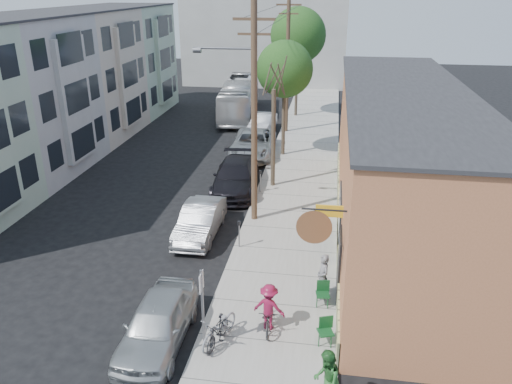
# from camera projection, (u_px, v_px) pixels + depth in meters

# --- Properties ---
(ground) EXTENTS (120.00, 120.00, 0.00)m
(ground) POSITION_uv_depth(u_px,v_px,m) (176.00, 269.00, 20.27)
(ground) COLOR black
(sidewalk) EXTENTS (4.50, 58.00, 0.15)m
(sidewalk) POSITION_uv_depth(u_px,v_px,m) (300.00, 177.00, 29.68)
(sidewalk) COLOR #A19D95
(sidewalk) RESTS_ON ground
(cafe_building) EXTENTS (6.60, 20.20, 6.61)m
(cafe_building) POSITION_uv_depth(u_px,v_px,m) (399.00, 163.00, 22.30)
(cafe_building) COLOR #B76D44
(cafe_building) RESTS_ON ground
(apartment_row) EXTENTS (6.30, 32.00, 9.00)m
(apartment_row) POSITION_uv_depth(u_px,v_px,m) (62.00, 85.00, 32.97)
(apartment_row) COLOR #A1B89B
(apartment_row) RESTS_ON ground
(end_cap_building) EXTENTS (18.00, 8.00, 12.00)m
(end_cap_building) POSITION_uv_depth(u_px,v_px,m) (266.00, 29.00, 56.54)
(end_cap_building) COLOR #A7A6A2
(end_cap_building) RESTS_ON ground
(sign_post) EXTENTS (0.07, 0.45, 2.80)m
(sign_post) POSITION_uv_depth(u_px,v_px,m) (202.00, 302.00, 15.03)
(sign_post) COLOR slate
(sign_post) RESTS_ON sidewalk
(parking_meter_near) EXTENTS (0.14, 0.14, 1.24)m
(parking_meter_near) POSITION_uv_depth(u_px,v_px,m) (239.00, 230.00, 21.34)
(parking_meter_near) COLOR slate
(parking_meter_near) RESTS_ON sidewalk
(parking_meter_far) EXTENTS (0.14, 0.14, 1.24)m
(parking_meter_far) POSITION_uv_depth(u_px,v_px,m) (260.00, 178.00, 27.07)
(parking_meter_far) COLOR slate
(parking_meter_far) RESTS_ON sidewalk
(utility_pole_near) EXTENTS (3.57, 0.28, 10.00)m
(utility_pole_near) POSITION_uv_depth(u_px,v_px,m) (253.00, 112.00, 22.28)
(utility_pole_near) COLOR #503A28
(utility_pole_near) RESTS_ON sidewalk
(utility_pole_far) EXTENTS (1.80, 0.28, 10.00)m
(utility_pole_far) POSITION_uv_depth(u_px,v_px,m) (287.00, 63.00, 36.74)
(utility_pole_far) COLOR #503A28
(utility_pole_far) RESTS_ON sidewalk
(tree_bare) EXTENTS (0.24, 0.24, 5.43)m
(tree_bare) POSITION_uv_depth(u_px,v_px,m) (273.00, 139.00, 27.30)
(tree_bare) COLOR #44392C
(tree_bare) RESTS_ON sidewalk
(tree_leafy_mid) EXTENTS (3.58, 3.58, 7.39)m
(tree_leafy_mid) POSITION_uv_depth(u_px,v_px,m) (285.00, 69.00, 31.33)
(tree_leafy_mid) COLOR #44392C
(tree_leafy_mid) RESTS_ON sidewalk
(tree_leafy_far) EXTENTS (4.55, 4.55, 8.94)m
(tree_leafy_far) POSITION_uv_depth(u_px,v_px,m) (298.00, 35.00, 40.82)
(tree_leafy_far) COLOR #44392C
(tree_leafy_far) RESTS_ON sidewalk
(patio_chair_a) EXTENTS (0.57, 0.57, 0.88)m
(patio_chair_a) POSITION_uv_depth(u_px,v_px,m) (323.00, 294.00, 17.58)
(patio_chair_a) COLOR #134620
(patio_chair_a) RESTS_ON sidewalk
(patio_chair_b) EXTENTS (0.64, 0.64, 0.88)m
(patio_chair_b) POSITION_uv_depth(u_px,v_px,m) (325.00, 332.00, 15.68)
(patio_chair_b) COLOR #134620
(patio_chair_b) RESTS_ON sidewalk
(patron_grey) EXTENTS (0.62, 0.74, 1.73)m
(patron_grey) POSITION_uv_depth(u_px,v_px,m) (323.00, 276.00, 17.86)
(patron_grey) COLOR slate
(patron_grey) RESTS_ON sidewalk
(patron_green) EXTENTS (0.73, 0.91, 1.81)m
(patron_green) POSITION_uv_depth(u_px,v_px,m) (326.00, 380.00, 13.13)
(patron_green) COLOR #276328
(patron_green) RESTS_ON sidewalk
(cyclist) EXTENTS (1.16, 0.81, 1.64)m
(cyclist) POSITION_uv_depth(u_px,v_px,m) (269.00, 307.00, 16.26)
(cyclist) COLOR maroon
(cyclist) RESTS_ON sidewalk
(cyclist_bike) EXTENTS (0.70, 1.73, 0.89)m
(cyclist_bike) POSITION_uv_depth(u_px,v_px,m) (269.00, 316.00, 16.40)
(cyclist_bike) COLOR black
(cyclist_bike) RESTS_ON sidewalk
(parked_bike_a) EXTENTS (0.77, 1.64, 0.95)m
(parked_bike_a) POSITION_uv_depth(u_px,v_px,m) (218.00, 332.00, 15.63)
(parked_bike_a) COLOR black
(parked_bike_a) RESTS_ON sidewalk
(parked_bike_b) EXTENTS (1.28, 2.02, 1.00)m
(parked_bike_b) POSITION_uv_depth(u_px,v_px,m) (219.00, 328.00, 15.76)
(parked_bike_b) COLOR gray
(parked_bike_b) RESTS_ON sidewalk
(car_0) EXTENTS (1.85, 4.50, 1.53)m
(car_0) POSITION_uv_depth(u_px,v_px,m) (157.00, 323.00, 15.80)
(car_0) COLOR #A5AAAD
(car_0) RESTS_ON ground
(car_1) EXTENTS (1.56, 4.48, 1.47)m
(car_1) POSITION_uv_depth(u_px,v_px,m) (200.00, 221.00, 22.70)
(car_1) COLOR #9B9DA2
(car_1) RESTS_ON ground
(car_2) EXTENTS (2.70, 5.82, 1.64)m
(car_2) POSITION_uv_depth(u_px,v_px,m) (235.00, 177.00, 27.67)
(car_2) COLOR black
(car_2) RESTS_ON ground
(car_3) EXTENTS (2.90, 5.97, 1.64)m
(car_3) POSITION_uv_depth(u_px,v_px,m) (253.00, 144.00, 33.39)
(car_3) COLOR #9FA3A6
(car_3) RESTS_ON ground
(car_4) EXTENTS (1.86, 4.52, 1.46)m
(car_4) POSITION_uv_depth(u_px,v_px,m) (262.00, 123.00, 38.61)
(car_4) COLOR #9FA2A7
(car_4) RESTS_ON ground
(bus) EXTENTS (3.55, 11.27, 3.09)m
(bus) POSITION_uv_depth(u_px,v_px,m) (239.00, 98.00, 43.20)
(bus) COLOR silver
(bus) RESTS_ON ground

